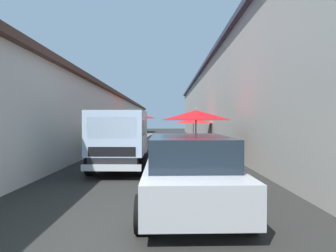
% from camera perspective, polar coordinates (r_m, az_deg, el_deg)
% --- Properties ---
extents(ground, '(90.00, 90.00, 0.00)m').
position_cam_1_polar(ground, '(17.41, -1.52, -4.71)').
color(ground, '#282826').
extents(building_left_whitewash, '(49.80, 7.50, 3.95)m').
position_cam_1_polar(building_left_whitewash, '(20.90, -20.83, 1.63)').
color(building_left_whitewash, beige).
rests_on(building_left_whitewash, ground).
extents(building_right_concrete, '(49.80, 7.50, 6.31)m').
position_cam_1_polar(building_right_concrete, '(20.69, 18.35, 4.92)').
color(building_right_concrete, '#A39E93').
rests_on(building_right_concrete, ground).
extents(fruit_stall_far_left, '(2.85, 2.85, 2.44)m').
position_cam_1_polar(fruit_stall_far_left, '(20.62, -6.66, 1.57)').
color(fruit_stall_far_left, '#9E9EA3').
rests_on(fruit_stall_far_left, ground).
extents(fruit_stall_mid_lane, '(2.79, 2.79, 2.27)m').
position_cam_1_polar(fruit_stall_mid_lane, '(10.30, 5.97, 1.00)').
color(fruit_stall_mid_lane, '#9E9EA3').
rests_on(fruit_stall_mid_lane, ground).
extents(fruit_stall_near_right, '(2.65, 2.65, 2.08)m').
position_cam_1_polar(fruit_stall_near_right, '(18.09, 5.57, 0.53)').
color(fruit_stall_near_right, '#9E9EA3').
rests_on(fruit_stall_near_right, ground).
extents(hatchback_car, '(3.94, 1.99, 1.45)m').
position_cam_1_polar(hatchback_car, '(5.44, 4.46, -9.66)').
color(hatchback_car, '#ADAFB5').
rests_on(hatchback_car, ground).
extents(delivery_truck, '(4.96, 2.06, 2.08)m').
position_cam_1_polar(delivery_truck, '(9.13, -10.17, -3.41)').
color(delivery_truck, black).
rests_on(delivery_truck, ground).
extents(vendor_by_crates, '(0.60, 0.37, 1.62)m').
position_cam_1_polar(vendor_by_crates, '(11.80, -16.12, -2.95)').
color(vendor_by_crates, '#232328').
rests_on(vendor_by_crates, ground).
extents(vendor_in_shade, '(0.61, 0.24, 1.51)m').
position_cam_1_polar(vendor_in_shade, '(15.02, -5.29, -2.35)').
color(vendor_in_shade, '#232328').
rests_on(vendor_in_shade, ground).
extents(plastic_stool, '(0.30, 0.30, 0.43)m').
position_cam_1_polar(plastic_stool, '(14.02, -5.87, -4.78)').
color(plastic_stool, '#194CB2').
rests_on(plastic_stool, ground).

